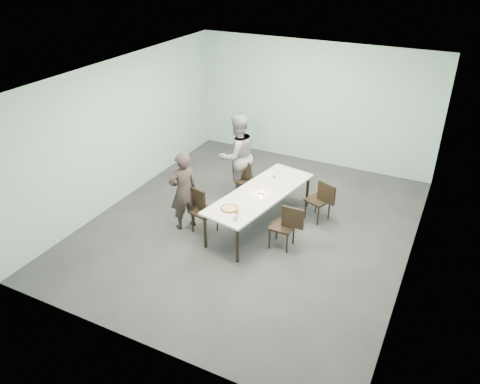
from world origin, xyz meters
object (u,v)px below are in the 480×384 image
at_px(chair_near_right, 286,224).
at_px(beer_glass, 236,213).
at_px(table, 260,195).
at_px(chair_near_left, 201,208).
at_px(diner_far, 237,156).
at_px(pizza, 230,208).
at_px(tealight, 261,193).
at_px(chair_far_left, 245,177).
at_px(side_plate, 248,207).
at_px(chair_far_right, 321,198).
at_px(water_tumbler, 235,218).
at_px(amber_tumbler, 274,177).
at_px(diner_near, 183,191).

xyz_separation_m(chair_near_right, beer_glass, (-0.75, -0.52, 0.32)).
height_order(table, chair_near_left, chair_near_left).
height_order(diner_far, pizza, diner_far).
relative_size(chair_near_right, tealight, 15.54).
height_order(chair_far_left, side_plate, chair_far_left).
bearing_deg(table, chair_far_right, 35.88).
relative_size(chair_near_right, diner_far, 0.47).
bearing_deg(water_tumbler, amber_tumbler, 90.63).
relative_size(diner_far, tealight, 32.98).
relative_size(chair_near_right, chair_far_right, 1.00).
height_order(pizza, beer_glass, beer_glass).
bearing_deg(chair_near_left, chair_far_left, 95.64).
xyz_separation_m(diner_far, beer_glass, (0.98, -1.98, -0.10)).
bearing_deg(amber_tumbler, water_tumbler, -89.37).
distance_m(chair_far_left, diner_far, 0.50).
height_order(table, chair_far_left, chair_far_left).
xyz_separation_m(chair_near_right, pizza, (-0.97, -0.37, 0.27)).
bearing_deg(beer_glass, diner_near, 167.17).
height_order(pizza, water_tumbler, water_tumbler).
distance_m(chair_near_left, amber_tumbler, 1.65).
bearing_deg(side_plate, diner_near, -176.56).
xyz_separation_m(chair_near_left, side_plate, (0.97, 0.03, 0.25)).
xyz_separation_m(pizza, side_plate, (0.26, 0.22, -0.01)).
bearing_deg(tealight, chair_near_left, -148.16).
bearing_deg(water_tumbler, beer_glass, 107.97).
distance_m(chair_far_left, beer_glass, 2.04).
height_order(diner_far, side_plate, diner_far).
distance_m(chair_near_left, tealight, 1.18).
bearing_deg(water_tumbler, diner_far, 115.94).
relative_size(diner_near, tealight, 28.48).
height_order(table, amber_tumbler, amber_tumbler).
distance_m(chair_far_right, amber_tumbler, 1.04).
height_order(table, chair_near_right, chair_near_right).
distance_m(chair_near_left, diner_near, 0.47).
distance_m(table, tealight, 0.09).
height_order(pizza, side_plate, pizza).
xyz_separation_m(pizza, beer_glass, (0.22, -0.15, 0.06)).
distance_m(table, diner_near, 1.48).
height_order(table, side_plate, side_plate).
bearing_deg(side_plate, chair_far_right, 53.86).
xyz_separation_m(table, pizza, (-0.23, -0.83, 0.08)).
relative_size(table, diner_far, 1.47).
distance_m(chair_far_right, diner_near, 2.73).
height_order(chair_far_left, beer_glass, beer_glass).
xyz_separation_m(diner_far, tealight, (1.03, -1.04, -0.15)).
height_order(table, diner_far, diner_far).
bearing_deg(beer_glass, amber_tumbler, 89.29).
height_order(chair_far_left, amber_tumbler, chair_far_left).
xyz_separation_m(chair_far_left, diner_near, (-0.55, -1.58, 0.30)).
relative_size(table, chair_near_right, 3.13).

